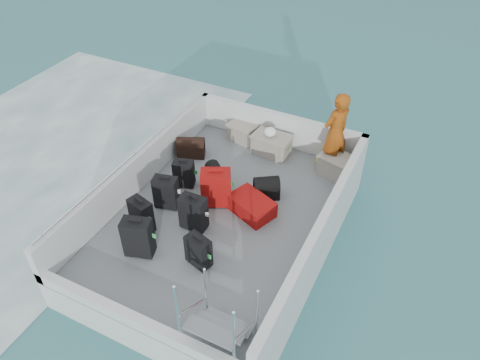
# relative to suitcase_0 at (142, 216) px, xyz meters

# --- Properties ---
(ground) EXTENTS (160.00, 160.00, 0.00)m
(ground) POSITION_rel_suitcase_0_xyz_m (1.02, 0.88, -0.93)
(ground) COLOR #19525A
(ground) RESTS_ON ground
(wake_foam) EXTENTS (10.00, 10.00, 0.00)m
(wake_foam) POSITION_rel_suitcase_0_xyz_m (-3.78, 0.88, -0.93)
(wake_foam) COLOR white
(wake_foam) RESTS_ON ground
(ferry_hull) EXTENTS (3.60, 5.00, 0.60)m
(ferry_hull) POSITION_rel_suitcase_0_xyz_m (1.02, 0.88, -0.63)
(ferry_hull) COLOR silver
(ferry_hull) RESTS_ON ground
(deck) EXTENTS (3.30, 4.70, 0.02)m
(deck) POSITION_rel_suitcase_0_xyz_m (1.02, 0.88, -0.32)
(deck) COLOR slate
(deck) RESTS_ON ferry_hull
(deck_fittings) EXTENTS (3.60, 5.00, 0.90)m
(deck_fittings) POSITION_rel_suitcase_0_xyz_m (1.37, 0.56, 0.06)
(deck_fittings) COLOR silver
(deck_fittings) RESTS_ON deck
(suitcase_0) EXTENTS (0.44, 0.32, 0.62)m
(suitcase_0) POSITION_rel_suitcase_0_xyz_m (0.00, 0.00, 0.00)
(suitcase_0) COLOR black
(suitcase_0) RESTS_ON deck
(suitcase_1) EXTENTS (0.45, 0.33, 0.62)m
(suitcase_1) POSITION_rel_suitcase_0_xyz_m (0.05, 0.65, 0.00)
(suitcase_1) COLOR black
(suitcase_1) RESTS_ON deck
(suitcase_2) EXTENTS (0.42, 0.33, 0.54)m
(suitcase_2) POSITION_rel_suitcase_0_xyz_m (0.01, 1.28, -0.04)
(suitcase_2) COLOR black
(suitcase_2) RESTS_ON deck
(suitcase_3) EXTENTS (0.51, 0.38, 0.69)m
(suitcase_3) POSITION_rel_suitcase_0_xyz_m (0.27, -0.45, 0.04)
(suitcase_3) COLOR black
(suitcase_3) RESTS_ON deck
(suitcase_4) EXTENTS (0.44, 0.26, 0.64)m
(suitcase_4) POSITION_rel_suitcase_0_xyz_m (0.73, 0.42, 0.01)
(suitcase_4) COLOR black
(suitcase_4) RESTS_ON deck
(suitcase_5) EXTENTS (0.59, 0.50, 0.70)m
(suitcase_5) POSITION_rel_suitcase_0_xyz_m (0.78, 1.10, 0.04)
(suitcase_5) COLOR maroon
(suitcase_5) RESTS_ON deck
(suitcase_6) EXTENTS (0.44, 0.33, 0.54)m
(suitcase_6) POSITION_rel_suitcase_0_xyz_m (1.21, -0.23, -0.04)
(suitcase_6) COLOR black
(suitcase_6) RESTS_ON deck
(suitcase_8) EXTENTS (0.90, 0.75, 0.30)m
(suitcase_8) POSITION_rel_suitcase_0_xyz_m (1.43, 1.17, -0.16)
(suitcase_8) COLOR maroon
(suitcase_8) RESTS_ON deck
(duffel_0) EXTENTS (0.62, 0.50, 0.32)m
(duffel_0) POSITION_rel_suitcase_0_xyz_m (-0.36, 2.12, -0.15)
(duffel_0) COLOR black
(duffel_0) RESTS_ON deck
(duffel_1) EXTENTS (0.55, 0.54, 0.32)m
(duffel_1) POSITION_rel_suitcase_0_xyz_m (0.52, 1.54, -0.15)
(duffel_1) COLOR black
(duffel_1) RESTS_ON deck
(duffel_2) EXTENTS (0.54, 0.50, 0.32)m
(duffel_2) POSITION_rel_suitcase_0_xyz_m (1.49, 1.67, -0.15)
(duffel_2) COLOR black
(duffel_2) RESTS_ON deck
(crate_0) EXTENTS (0.61, 0.48, 0.33)m
(crate_0) POSITION_rel_suitcase_0_xyz_m (0.30, 3.08, -0.14)
(crate_0) COLOR gray
(crate_0) RESTS_ON deck
(crate_1) EXTENTS (0.65, 0.46, 0.39)m
(crate_1) POSITION_rel_suitcase_0_xyz_m (1.08, 2.91, -0.12)
(crate_1) COLOR gray
(crate_1) RESTS_ON deck
(crate_2) EXTENTS (0.67, 0.50, 0.38)m
(crate_2) POSITION_rel_suitcase_0_xyz_m (1.00, 2.91, -0.12)
(crate_2) COLOR gray
(crate_2) RESTS_ON deck
(crate_3) EXTENTS (0.74, 0.60, 0.39)m
(crate_3) POSITION_rel_suitcase_0_xyz_m (2.43, 2.82, -0.11)
(crate_3) COLOR gray
(crate_3) RESTS_ON deck
(yellow_bag) EXTENTS (0.28, 0.26, 0.22)m
(yellow_bag) POSITION_rel_suitcase_0_xyz_m (2.10, 3.01, -0.20)
(yellow_bag) COLOR yellow
(yellow_bag) RESTS_ON deck
(white_bag) EXTENTS (0.24, 0.24, 0.18)m
(white_bag) POSITION_rel_suitcase_0_xyz_m (1.00, 2.91, 0.16)
(white_bag) COLOR white
(white_bag) RESTS_ON crate_2
(passenger) EXTENTS (0.63, 0.71, 1.62)m
(passenger) POSITION_rel_suitcase_0_xyz_m (2.26, 2.99, 0.50)
(passenger) COLOR #C75A12
(passenger) RESTS_ON deck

